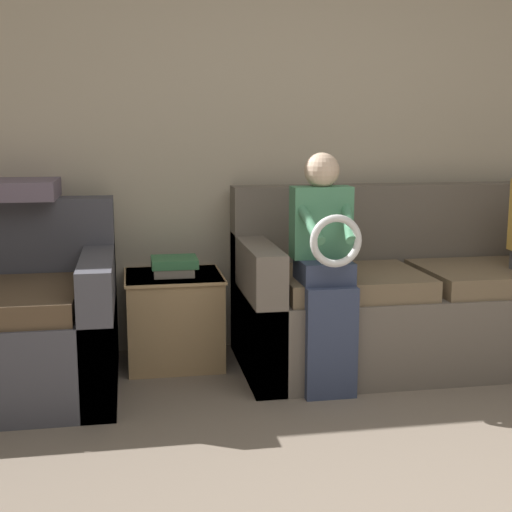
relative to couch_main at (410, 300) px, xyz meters
name	(u,v)px	position (x,y,z in m)	size (l,w,h in m)	color
wall_back	(292,135)	(-0.59, 0.48, 0.93)	(7.77, 0.06, 2.55)	beige
couch_main	(410,300)	(0.00, 0.00, 0.00)	(1.96, 0.87, 0.99)	#70665B
child_left_seated	(325,261)	(-0.61, -0.37, 0.32)	(0.30, 0.38, 1.20)	#384260
side_shelf	(174,317)	(-1.33, 0.18, -0.08)	(0.54, 0.51, 0.51)	tan
book_stack	(174,266)	(-1.33, 0.17, 0.21)	(0.25, 0.24, 0.10)	gray
throw_pillow	(13,189)	(-2.17, 0.24, 0.65)	(0.47, 0.47, 0.10)	slate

